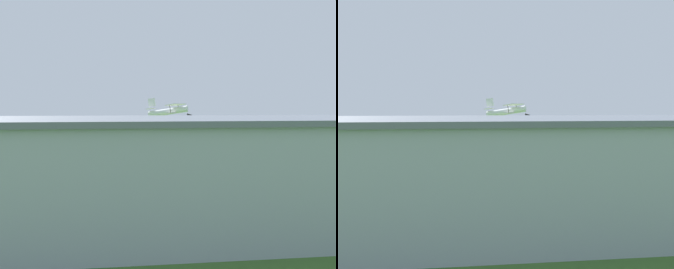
{
  "view_description": "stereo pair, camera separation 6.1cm",
  "coord_description": "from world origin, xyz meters",
  "views": [
    {
      "loc": [
        4.53,
        61.88,
        8.44
      ],
      "look_at": [
        -0.53,
        11.44,
        4.61
      ],
      "focal_mm": 43.81,
      "sensor_mm": 36.0,
      "label": 1
    },
    {
      "loc": [
        4.47,
        61.88,
        8.44
      ],
      "look_at": [
        -0.53,
        11.44,
        4.61
      ],
      "focal_mm": 43.81,
      "sensor_mm": 36.0,
      "label": 2
    }
  ],
  "objects": [
    {
      "name": "biplane",
      "position": [
        -2.1,
        -1.03,
        7.33
      ],
      "size": [
        7.18,
        7.98,
        3.75
      ],
      "color": "silver"
    },
    {
      "name": "ground_plane",
      "position": [
        0.0,
        0.0,
        0.0
      ],
      "size": [
        400.0,
        400.0,
        0.0
      ],
      "primitive_type": "plane",
      "color": "#3D6628"
    },
    {
      "name": "hangar",
      "position": [
        1.39,
        35.9,
        3.78
      ],
      "size": [
        37.17,
        11.86,
        7.54
      ],
      "color": "#99A3AD",
      "rests_on": "ground_plane"
    },
    {
      "name": "windsock",
      "position": [
        -0.15,
        -3.2,
        5.48
      ],
      "size": [
        1.46,
        1.24,
        6.24
      ],
      "color": "silver",
      "rests_on": "ground_plane"
    }
  ]
}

